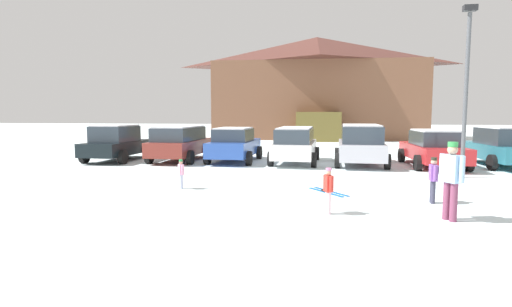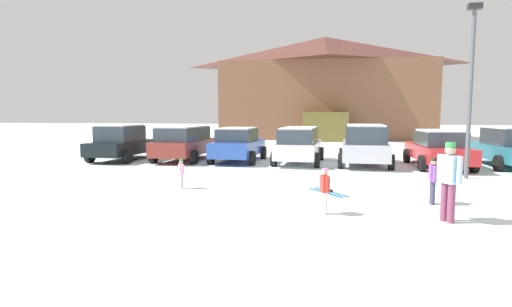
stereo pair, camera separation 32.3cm
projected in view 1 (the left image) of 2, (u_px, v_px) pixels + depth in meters
ground at (260, 250)px, 6.61m from camera, size 160.00×160.00×0.00m
ski_lodge at (316, 87)px, 38.00m from camera, size 19.21×12.41×9.45m
parked_black_sedan at (117, 143)px, 19.11m from camera, size 2.23×4.15×1.73m
parked_maroon_van at (180, 142)px, 19.12m from camera, size 2.23×4.47×1.67m
parked_blue_hatchback at (234, 144)px, 18.74m from camera, size 2.21×4.29×1.61m
parked_white_suv at (295, 144)px, 18.22m from camera, size 2.21×4.58×1.64m
parked_silver_wagon at (361, 143)px, 17.53m from camera, size 2.37×4.33×1.78m
parked_red_sedan at (433, 148)px, 16.96m from camera, size 2.17×4.72×1.58m
parked_teal_hatchback at (501, 147)px, 17.06m from camera, size 2.18×4.68×1.71m
skier_child_in_pink_snowsuit at (181, 172)px, 11.94m from camera, size 0.23×0.28×0.89m
skier_adult_in_blue_parka at (451, 176)px, 8.35m from camera, size 0.41×0.55×1.67m
skier_child_in_red_jacket at (328, 188)px, 8.94m from camera, size 0.22×0.37×1.05m
skier_child_in_purple_jacket at (433, 177)px, 10.02m from camera, size 0.18×0.43×1.16m
pair_of_skis at (328, 191)px, 11.49m from camera, size 1.14×1.40×0.08m
lamp_post at (466, 83)px, 13.81m from camera, size 0.44×0.24×5.94m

